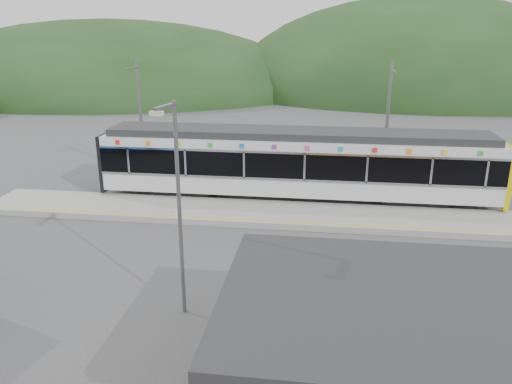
# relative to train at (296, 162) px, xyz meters

# --- Properties ---
(ground) EXTENTS (120.00, 120.00, 0.00)m
(ground) POSITION_rel_train_xyz_m (-2.25, -6.00, -2.06)
(ground) COLOR #4C4C4F
(ground) RESTS_ON ground
(hills) EXTENTS (146.00, 149.00, 26.00)m
(hills) POSITION_rel_train_xyz_m (3.94, -0.71, -2.06)
(hills) COLOR #1E3D19
(hills) RESTS_ON ground
(platform) EXTENTS (26.00, 3.20, 0.30)m
(platform) POSITION_rel_train_xyz_m (-2.25, -2.70, -1.91)
(platform) COLOR #9E9E99
(platform) RESTS_ON ground
(yellow_line) EXTENTS (26.00, 0.10, 0.01)m
(yellow_line) POSITION_rel_train_xyz_m (-2.25, -4.00, -1.76)
(yellow_line) COLOR yellow
(yellow_line) RESTS_ON platform
(train) EXTENTS (20.44, 3.01, 3.74)m
(train) POSITION_rel_train_xyz_m (0.00, 0.00, 0.00)
(train) COLOR black
(train) RESTS_ON ground
(catenary_mast_west) EXTENTS (0.18, 1.80, 7.00)m
(catenary_mast_west) POSITION_rel_train_xyz_m (-9.25, 2.56, 1.58)
(catenary_mast_west) COLOR slate
(catenary_mast_west) RESTS_ON ground
(catenary_mast_east) EXTENTS (0.18, 1.80, 7.00)m
(catenary_mast_east) POSITION_rel_train_xyz_m (4.75, 2.56, 1.58)
(catenary_mast_east) COLOR slate
(catenary_mast_east) RESTS_ON ground
(station_shelter) EXTENTS (9.20, 6.20, 3.00)m
(station_shelter) POSITION_rel_train_xyz_m (3.75, -15.00, -0.51)
(station_shelter) COLOR brown
(station_shelter) RESTS_ON ground
(lamp_post) EXTENTS (0.38, 1.19, 6.76)m
(lamp_post) POSITION_rel_train_xyz_m (-2.87, -11.65, 1.95)
(lamp_post) COLOR slate
(lamp_post) RESTS_ON ground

